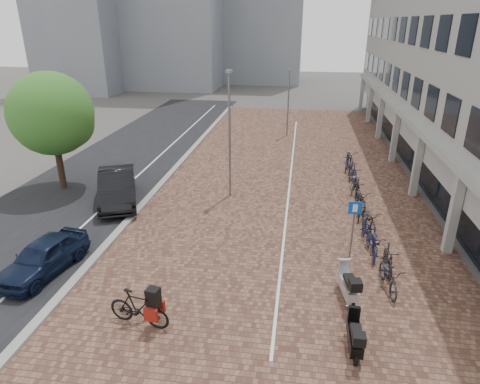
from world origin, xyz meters
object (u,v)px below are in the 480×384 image
car_navy (43,257)px  scooter_front (348,284)px  hero_bike (139,307)px  car_dark (117,187)px  scooter_mid (355,334)px  parking_sign (354,221)px

car_navy → scooter_front: (11.01, -0.02, -0.05)m
hero_bike → car_dark: bearing=37.4°
scooter_front → hero_bike: bearing=-170.4°
scooter_front → scooter_mid: scooter_front is taller
car_dark → scooter_mid: bearing=-62.3°
scooter_front → scooter_mid: (-0.01, -2.39, -0.06)m
car_dark → parking_sign: parking_sign is taller
car_dark → parking_sign: bearing=-41.7°
car_navy → parking_sign: (11.37, 2.76, 0.96)m
scooter_mid → parking_sign: parking_sign is taller
hero_bike → scooter_front: 6.82m
hero_bike → scooter_front: size_ratio=1.20×
car_navy → hero_bike: size_ratio=1.83×
hero_bike → parking_sign: parking_sign is taller
scooter_front → parking_sign: parking_sign is taller
car_dark → scooter_front: bearing=-54.0°
car_navy → scooter_mid: 11.25m
car_navy → parking_sign: 11.74m
car_navy → scooter_front: car_navy is taller
car_dark → scooter_mid: size_ratio=3.21×
car_navy → car_dark: 6.65m
scooter_mid → parking_sign: bearing=85.9°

